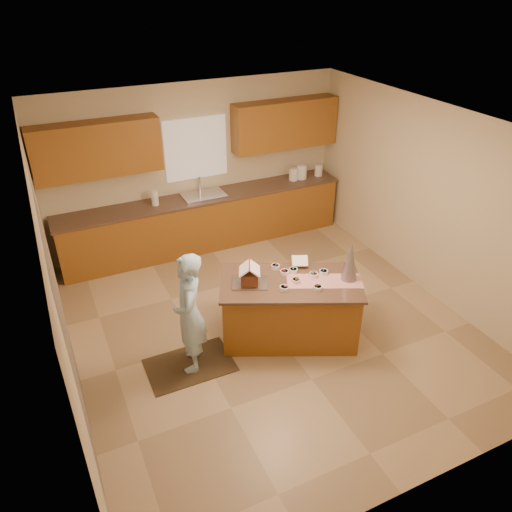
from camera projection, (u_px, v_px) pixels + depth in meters
name	position (u px, v px, depth m)	size (l,w,h in m)	color
floor	(269.00, 324.00, 6.68)	(5.50, 5.50, 0.00)	tan
ceiling	(272.00, 127.00, 5.30)	(5.50, 5.50, 0.00)	silver
wall_back	(196.00, 166.00, 8.13)	(5.50, 5.50, 0.00)	beige
wall_front	(427.00, 388.00, 3.85)	(5.50, 5.50, 0.00)	beige
wall_left	(54.00, 286.00, 5.08)	(5.50, 5.50, 0.00)	beige
wall_right	(429.00, 201.00, 6.90)	(5.50, 5.50, 0.00)	beige
stone_accent	(68.00, 339.00, 4.51)	(2.50, 2.50, 0.00)	gray
window_curtain	(196.00, 149.00, 7.96)	(1.05, 0.03, 1.00)	white
back_counter_base	(205.00, 222.00, 8.36)	(4.80, 0.60, 0.88)	brown
back_counter_top	(204.00, 197.00, 8.13)	(4.85, 0.63, 0.04)	brown
upper_cabinet_left	(97.00, 149.00, 7.15)	(1.85, 0.35, 0.80)	#965920
upper_cabinet_right	(285.00, 124.00, 8.28)	(1.85, 0.35, 0.80)	#965920
sink	(204.00, 198.00, 8.13)	(0.70, 0.45, 0.12)	silver
faucet	(200.00, 185.00, 8.19)	(0.03, 0.03, 0.28)	silver
island_base	(290.00, 310.00, 6.28)	(1.66, 0.83, 0.81)	brown
island_top	(291.00, 283.00, 6.06)	(1.74, 0.90, 0.04)	brown
table_runner	(324.00, 281.00, 6.06)	(0.92, 0.33, 0.01)	#9F0B16
baking_tray	(250.00, 283.00, 6.01)	(0.42, 0.31, 0.02)	silver
cookbook	(300.00, 261.00, 6.31)	(0.20, 0.02, 0.17)	white
tinsel_tree	(350.00, 262.00, 5.97)	(0.20, 0.20, 0.51)	silver
rug	(190.00, 365.00, 5.99)	(1.03, 0.67, 0.01)	black
boy	(189.00, 314.00, 5.62)	(0.56, 0.36, 1.52)	#A8D1EE
canister_a	(293.00, 174.00, 8.68)	(0.16, 0.16, 0.22)	white
canister_b	(302.00, 172.00, 8.73)	(0.18, 0.18, 0.26)	white
canister_c	(319.00, 170.00, 8.87)	(0.14, 0.14, 0.20)	white
paper_towel	(155.00, 198.00, 7.76)	(0.11, 0.11, 0.24)	white
gingerbread_house	(250.00, 275.00, 5.95)	(0.34, 0.34, 0.26)	#592D17
candy_bowls	(298.00, 276.00, 6.10)	(0.73, 0.75, 0.05)	orange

